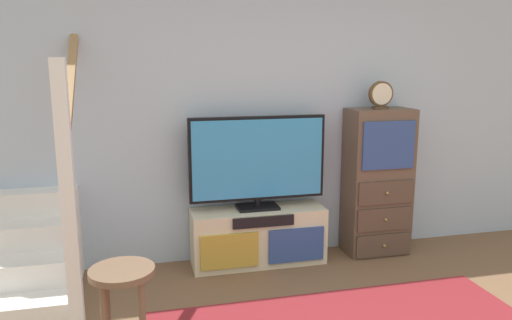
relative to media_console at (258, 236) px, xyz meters
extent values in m
cube|color=#A8BCD1|center=(0.30, 0.27, 1.10)|extent=(6.40, 0.12, 2.70)
cube|color=beige|center=(0.00, 0.01, 0.00)|extent=(1.18, 0.36, 0.50)
cube|color=#B79333|center=(-0.29, -0.18, -0.04)|extent=(0.49, 0.02, 0.30)
cube|color=#2D4784|center=(0.29, -0.18, -0.04)|extent=(0.49, 0.02, 0.30)
cube|color=black|center=(0.00, -0.18, 0.20)|extent=(0.53, 0.02, 0.09)
cube|color=black|center=(0.00, 0.03, 0.26)|extent=(0.36, 0.22, 0.02)
cylinder|color=black|center=(0.00, 0.03, 0.30)|extent=(0.05, 0.05, 0.06)
cube|color=black|center=(0.00, 0.03, 0.70)|extent=(1.20, 0.05, 0.73)
cube|color=#338CCC|center=(0.00, 0.00, 0.70)|extent=(1.15, 0.01, 0.68)
cube|color=brown|center=(1.14, 0.02, 0.43)|extent=(0.58, 0.34, 1.35)
cube|color=#4E3C2F|center=(1.14, -0.16, -0.13)|extent=(0.53, 0.02, 0.21)
sphere|color=olive|center=(1.14, -0.18, -0.13)|extent=(0.03, 0.03, 0.03)
cube|color=#4E3C2F|center=(1.14, -0.16, 0.12)|extent=(0.53, 0.02, 0.21)
sphere|color=olive|center=(1.14, -0.18, 0.12)|extent=(0.03, 0.03, 0.03)
cube|color=#4E3C2F|center=(1.14, -0.16, 0.37)|extent=(0.53, 0.02, 0.21)
sphere|color=olive|center=(1.14, -0.18, 0.37)|extent=(0.03, 0.03, 0.03)
cube|color=#2D4784|center=(1.14, -0.16, 0.80)|extent=(0.49, 0.02, 0.43)
cube|color=#4C3823|center=(1.12, 0.00, 1.12)|extent=(0.13, 0.08, 0.02)
cylinder|color=brown|center=(1.12, 0.00, 1.24)|extent=(0.22, 0.04, 0.22)
cylinder|color=beige|center=(1.12, -0.03, 1.24)|extent=(0.19, 0.01, 0.19)
cube|color=white|center=(-1.95, -0.66, -0.16)|extent=(0.90, 0.26, 0.19)
cube|color=white|center=(-1.95, -0.40, -0.06)|extent=(0.90, 0.26, 0.38)
cube|color=white|center=(-1.95, -0.14, 0.03)|extent=(0.90, 0.26, 0.57)
cube|color=white|center=(-1.95, 0.12, 0.13)|extent=(0.90, 0.26, 0.76)
cube|color=white|center=(-1.95, 0.38, 0.22)|extent=(0.90, 0.26, 0.95)
cube|color=white|center=(-1.45, -0.79, 0.65)|extent=(0.09, 0.09, 1.80)
cube|color=#9E7547|center=(-1.45, -0.14, 1.45)|extent=(0.06, 1.33, 0.99)
cylinder|color=brown|center=(-1.11, -1.54, 0.46)|extent=(0.34, 0.34, 0.03)
camera|label=1|loc=(-1.00, -4.02, 1.53)|focal=34.59mm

